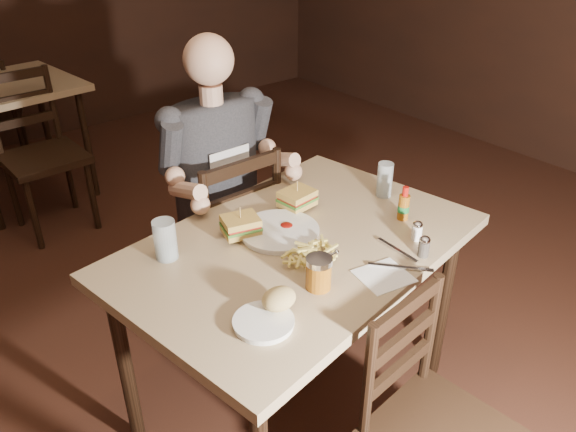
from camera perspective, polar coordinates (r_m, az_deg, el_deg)
room_shell at (r=1.67m, az=-0.12°, el=16.33°), size 7.00×7.00×7.00m
main_table at (r=1.94m, az=0.94°, el=-4.66°), size 1.33×1.00×0.77m
bg_table at (r=4.00m, az=-26.69°, el=10.66°), size 0.88×0.88×0.77m
chair_far at (r=2.50m, az=-6.90°, el=-2.55°), size 0.42×0.46×0.92m
bg_chair_near at (r=3.56m, az=-23.57°, el=5.48°), size 0.44×0.48×0.93m
diner at (r=2.25m, az=-6.96°, el=6.78°), size 0.51×0.40×0.88m
dinner_plate at (r=1.94m, az=-0.88°, el=-1.65°), size 0.31×0.31×0.02m
sandwich_left at (r=1.90m, az=-4.85°, el=-0.40°), size 0.14×0.13×0.10m
sandwich_right at (r=2.06m, az=0.95°, el=2.35°), size 0.13×0.11×0.10m
fries_pile at (r=1.79m, az=2.29°, el=-3.71°), size 0.25×0.19×0.04m
ketchup_dollop at (r=1.95m, az=-0.15°, el=-0.94°), size 0.05×0.05×0.01m
glass_left at (r=1.83m, az=-12.37°, el=-2.37°), size 0.08×0.08×0.13m
glass_right at (r=2.19m, az=9.80°, el=3.65°), size 0.07×0.07×0.14m
hot_sauce at (r=2.04m, az=11.71°, el=1.29°), size 0.05×0.05×0.13m
salt_shaker at (r=1.94m, az=12.96°, el=-1.52°), size 0.04×0.04×0.06m
pepper_shaker at (r=1.86m, az=13.65°, el=-3.08°), size 0.04×0.04×0.07m
syrup_dispenser at (r=1.66m, az=3.13°, el=-5.80°), size 0.09×0.09×0.10m
napkin at (r=1.76m, az=9.70°, el=-6.04°), size 0.18×0.17×0.00m
knife at (r=1.80m, az=11.37°, el=-5.11°), size 0.14×0.16×0.00m
fork at (r=1.88m, az=11.05°, el=-3.40°), size 0.02×0.18×0.01m
side_plate at (r=1.56m, az=-2.50°, el=-10.84°), size 0.19×0.19×0.01m
bread_roll at (r=1.58m, az=-0.94°, el=-8.40°), size 0.12×0.10×0.06m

